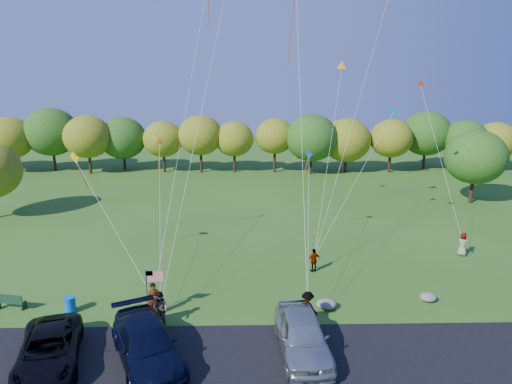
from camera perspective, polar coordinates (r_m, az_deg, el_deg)
ground at (r=25.91m, az=-3.59°, el=-15.27°), size 140.00×140.00×0.00m
asphalt_lane at (r=22.52m, az=-4.02°, el=-20.30°), size 44.00×6.00×0.06m
treeline at (r=59.35m, az=-0.48°, el=6.81°), size 75.93×27.69×8.67m
minivan_dark at (r=23.70m, az=-24.46°, el=-17.47°), size 3.96×6.06×1.55m
minivan_navy at (r=22.43m, az=-13.47°, el=-18.04°), size 4.86×6.66×1.79m
minivan_silver at (r=22.52m, az=5.84°, el=-17.39°), size 2.61×5.66×1.88m
flyer_a at (r=26.16m, az=-12.66°, el=-12.96°), size 0.76×0.56×1.90m
flyer_b at (r=25.14m, az=-11.88°, el=-14.11°), size 1.17×1.13×1.90m
flyer_c at (r=24.95m, az=6.46°, el=-14.20°), size 1.36×1.21×1.83m
flyer_d at (r=30.97m, az=7.26°, el=-8.46°), size 1.03×0.71×1.62m
flyer_e at (r=36.50m, az=24.43°, el=-5.97°), size 1.02×0.95×1.74m
park_bench at (r=29.67m, az=-28.48°, el=-11.94°), size 1.74×0.60×0.97m
trash_barrel at (r=28.03m, az=-22.23°, el=-12.91°), size 0.61×0.61×0.91m
flag_assembly at (r=25.83m, az=-12.91°, el=-10.82°), size 0.96×0.63×2.61m
boulder_near at (r=26.78m, az=8.79°, el=-13.66°), size 1.16×0.91×0.58m
boulder_far at (r=29.06m, az=20.72°, el=-12.20°), size 0.97×0.81×0.51m
kites_aloft at (r=35.00m, az=3.77°, el=22.52°), size 25.56×8.84×19.74m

